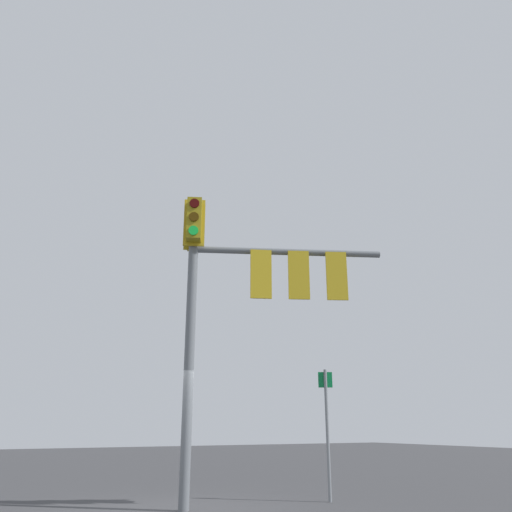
{
  "coord_description": "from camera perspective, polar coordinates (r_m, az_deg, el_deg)",
  "views": [
    {
      "loc": [
        -9.85,
        3.6,
        1.48
      ],
      "look_at": [
        -0.51,
        -1.39,
        4.9
      ],
      "focal_mm": 36.92,
      "sensor_mm": 36.0,
      "label": 1
    }
  ],
  "objects": [
    {
      "name": "route_sign_primary",
      "position": [
        11.77,
        7.7,
        -17.34
      ],
      "size": [
        0.17,
        0.28,
        2.64
      ],
      "color": "slate",
      "rests_on": "ground"
    },
    {
      "name": "signal_mast_assembly",
      "position": [
        10.94,
        -1.6,
        -2.68
      ],
      "size": [
        2.11,
        4.03,
        6.08
      ],
      "color": "slate",
      "rests_on": "ground"
    },
    {
      "name": "ground_plane",
      "position": [
        10.59,
        -8.85,
        -25.73
      ],
      "size": [
        60.0,
        60.0,
        0.0
      ],
      "primitive_type": "plane",
      "color": "#38383A"
    }
  ]
}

